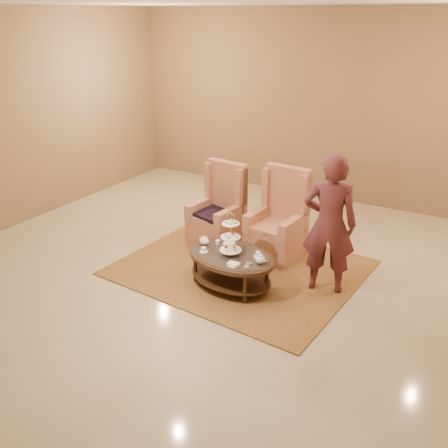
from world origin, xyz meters
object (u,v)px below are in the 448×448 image
Objects in this scene: armchair_right at (279,227)px; person at (329,225)px; tea_table at (231,260)px; armchair_left at (219,217)px.

person is (0.96, -0.65, 0.48)m from armchair_right.
tea_table is at bearing -91.92° from armchair_right.
person is (1.94, -0.58, 0.49)m from armchair_left.
armchair_right reaches higher than tea_table.
person reaches higher than armchair_right.
person reaches higher than tea_table.
armchair_right is at bearing -49.17° from person.
tea_table is 0.76× the size of person.
armchair_left is 2.09m from person.
armchair_right is at bearing 94.34° from tea_table.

